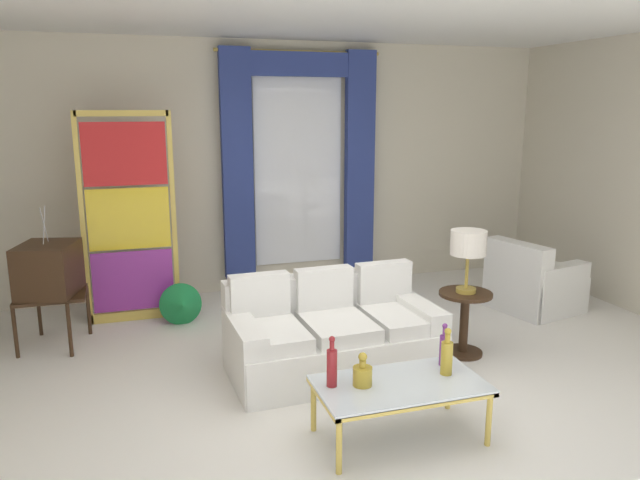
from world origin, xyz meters
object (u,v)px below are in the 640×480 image
(bottle_amber_squat, at_px, (444,348))
(round_side_table, at_px, (464,317))
(vintage_tv, at_px, (48,272))
(coffee_table, at_px, (400,388))
(couch_white_long, at_px, (331,335))
(table_lamp_brass, at_px, (468,246))
(bottle_blue_decanter, at_px, (447,356))
(peacock_figurine, at_px, (181,306))
(armchair_white, at_px, (532,285))
(stained_glass_divider, at_px, (129,223))
(bottle_crystal_tall, at_px, (332,366))
(bottle_ruby_flask, at_px, (362,374))

(bottle_amber_squat, relative_size, round_side_table, 0.53)
(vintage_tv, bearing_deg, coffee_table, -45.88)
(coffee_table, bearing_deg, couch_white_long, 93.99)
(round_side_table, relative_size, table_lamp_brass, 1.04)
(round_side_table, bearing_deg, couch_white_long, 176.63)
(bottle_blue_decanter, relative_size, peacock_figurine, 0.56)
(bottle_amber_squat, xyz_separation_m, armchair_white, (2.14, 1.86, -0.25))
(armchair_white, distance_m, stained_glass_divider, 4.42)
(bottle_amber_squat, bearing_deg, couch_white_long, 115.61)
(bottle_amber_squat, xyz_separation_m, round_side_table, (0.76, 0.98, -0.18))
(couch_white_long, height_order, bottle_crystal_tall, couch_white_long)
(couch_white_long, height_order, coffee_table, couch_white_long)
(bottle_crystal_tall, relative_size, table_lamp_brass, 0.62)
(bottle_blue_decanter, relative_size, bottle_crystal_tall, 0.96)
(bottle_crystal_tall, bearing_deg, coffee_table, -11.65)
(bottle_crystal_tall, xyz_separation_m, round_side_table, (1.63, 1.05, -0.20))
(round_side_table, bearing_deg, stained_glass_divider, 146.80)
(coffee_table, relative_size, table_lamp_brass, 2.00)
(table_lamp_brass, bearing_deg, round_side_table, 0.00)
(table_lamp_brass, bearing_deg, bottle_amber_squat, -127.82)
(vintage_tv, distance_m, armchair_white, 5.03)
(bottle_blue_decanter, height_order, bottle_crystal_tall, bottle_crystal_tall)
(bottle_amber_squat, bearing_deg, peacock_figurine, 123.29)
(bottle_crystal_tall, relative_size, round_side_table, 0.59)
(coffee_table, relative_size, armchair_white, 1.17)
(armchair_white, bearing_deg, bottle_blue_decanter, -137.68)
(coffee_table, bearing_deg, round_side_table, 44.23)
(stained_glass_divider, xyz_separation_m, table_lamp_brass, (2.86, -1.87, -0.03))
(vintage_tv, bearing_deg, peacock_figurine, 7.88)
(armchair_white, relative_size, table_lamp_brass, 1.71)
(bottle_crystal_tall, height_order, peacock_figurine, bottle_crystal_tall)
(peacock_figurine, bearing_deg, couch_white_long, -51.88)
(bottle_blue_decanter, bearing_deg, table_lamp_brass, 53.94)
(bottle_blue_decanter, xyz_separation_m, bottle_amber_squat, (0.06, 0.14, -0.01))
(coffee_table, bearing_deg, table_lamp_brass, 44.23)
(bottle_crystal_tall, height_order, round_side_table, bottle_crystal_tall)
(bottle_blue_decanter, distance_m, bottle_crystal_tall, 0.82)
(stained_glass_divider, bearing_deg, coffee_table, -60.84)
(bottle_crystal_tall, bearing_deg, armchair_white, 32.66)
(stained_glass_divider, relative_size, peacock_figurine, 3.67)
(coffee_table, height_order, bottle_ruby_flask, bottle_ruby_flask)
(armchair_white, xyz_separation_m, round_side_table, (-1.38, -0.88, 0.07))
(round_side_table, distance_m, table_lamp_brass, 0.67)
(peacock_figurine, bearing_deg, bottle_blue_decanter, -59.00)
(armchair_white, bearing_deg, vintage_tv, 174.46)
(coffee_table, height_order, vintage_tv, vintage_tv)
(armchair_white, xyz_separation_m, peacock_figurine, (-3.78, 0.65, -0.07))
(vintage_tv, distance_m, table_lamp_brass, 3.87)
(armchair_white, bearing_deg, bottle_amber_squat, -139.02)
(coffee_table, height_order, peacock_figurine, peacock_figurine)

